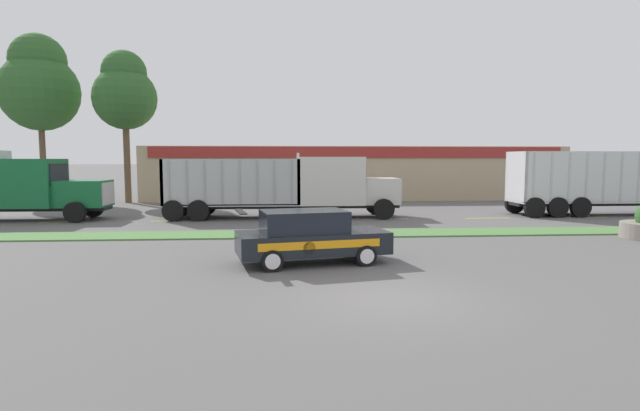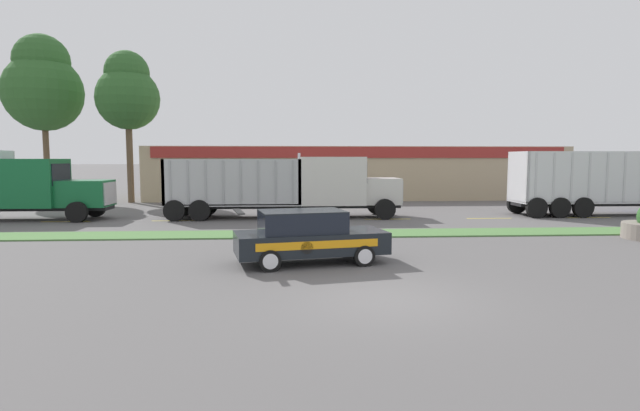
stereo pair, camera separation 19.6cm
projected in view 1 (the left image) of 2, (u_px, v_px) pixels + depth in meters
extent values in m
plane|color=#5B5959|center=(390.00, 298.00, 11.16)|extent=(600.00, 600.00, 0.00)
cube|color=#517F42|center=(341.00, 234.00, 20.64)|extent=(120.00, 2.07, 0.06)
cube|color=yellow|center=(64.00, 222.00, 24.69)|extent=(2.40, 0.14, 0.01)
cube|color=yellow|center=(175.00, 221.00, 25.08)|extent=(2.40, 0.14, 0.01)
cube|color=yellow|center=(282.00, 220.00, 25.46)|extent=(2.40, 0.14, 0.01)
cube|color=yellow|center=(386.00, 219.00, 25.85)|extent=(2.40, 0.14, 0.01)
cube|color=yellow|center=(488.00, 218.00, 26.24)|extent=(2.40, 0.14, 0.01)
cube|color=yellow|center=(586.00, 217.00, 26.62)|extent=(2.40, 0.14, 0.01)
cube|color=black|center=(284.00, 206.00, 26.50)|extent=(12.21, 1.43, 0.18)
cube|color=silver|center=(379.00, 191.00, 26.80)|extent=(1.91, 2.13, 1.38)
cube|color=#B7B7BC|center=(397.00, 191.00, 26.87)|extent=(0.06, 1.82, 1.17)
cube|color=silver|center=(331.00, 180.00, 26.56)|extent=(3.34, 2.59, 2.50)
cube|color=black|center=(362.00, 172.00, 26.64)|extent=(0.04, 2.21, 1.13)
cylinder|color=silver|center=(298.00, 167.00, 25.53)|extent=(0.14, 0.14, 1.45)
cube|color=#ADADB2|center=(234.00, 203.00, 26.30)|extent=(6.96, 2.59, 0.12)
cube|color=#ADADB2|center=(298.00, 181.00, 26.44)|extent=(0.16, 2.59, 2.33)
cube|color=#ADADB2|center=(167.00, 181.00, 25.95)|extent=(0.16, 2.59, 2.33)
cube|color=#ADADB2|center=(231.00, 182.00, 24.98)|extent=(6.96, 0.16, 2.33)
cube|color=#ADADB2|center=(236.00, 180.00, 27.40)|extent=(6.96, 0.16, 2.33)
cube|color=#99999E|center=(169.00, 183.00, 24.67)|extent=(0.10, 0.04, 2.21)
cube|color=#99999E|center=(186.00, 183.00, 24.73)|extent=(0.10, 0.04, 2.21)
cube|color=#99999E|center=(204.00, 183.00, 24.79)|extent=(0.10, 0.04, 2.21)
cube|color=#99999E|center=(222.00, 182.00, 24.85)|extent=(0.10, 0.04, 2.21)
cube|color=#99999E|center=(240.00, 182.00, 24.92)|extent=(0.10, 0.04, 2.21)
cube|color=#99999E|center=(257.00, 182.00, 24.98)|extent=(0.10, 0.04, 2.21)
cube|color=#99999E|center=(274.00, 182.00, 25.04)|extent=(0.10, 0.04, 2.21)
cube|color=#99999E|center=(292.00, 182.00, 25.10)|extent=(0.10, 0.04, 2.21)
cylinder|color=black|center=(384.00, 209.00, 25.61)|extent=(1.07, 0.30, 1.07)
cylinder|color=black|center=(375.00, 205.00, 28.15)|extent=(1.07, 0.30, 1.07)
cylinder|color=black|center=(173.00, 211.00, 24.85)|extent=(1.07, 0.30, 1.07)
cylinder|color=black|center=(183.00, 206.00, 27.39)|extent=(1.07, 0.30, 1.07)
cylinder|color=black|center=(198.00, 211.00, 24.94)|extent=(1.07, 0.30, 1.07)
cylinder|color=black|center=(206.00, 206.00, 27.47)|extent=(1.07, 0.30, 1.07)
cube|color=black|center=(617.00, 203.00, 27.89)|extent=(11.94, 1.28, 0.18)
cube|color=silver|center=(573.00, 201.00, 27.69)|extent=(6.77, 2.33, 0.12)
cube|color=silver|center=(631.00, 176.00, 27.80)|extent=(0.16, 2.33, 2.73)
cube|color=silver|center=(516.00, 177.00, 27.32)|extent=(0.16, 2.33, 2.73)
cube|color=silver|center=(586.00, 177.00, 26.48)|extent=(6.77, 0.16, 2.73)
cube|color=silver|center=(563.00, 176.00, 28.64)|extent=(6.77, 0.16, 2.73)
cube|color=#BCBCC1|center=(534.00, 177.00, 26.18)|extent=(0.10, 0.04, 2.59)
cube|color=#BCBCC1|center=(552.00, 177.00, 26.25)|extent=(0.10, 0.04, 2.59)
cube|color=#BCBCC1|center=(569.00, 177.00, 26.31)|extent=(0.10, 0.04, 2.59)
cube|color=#BCBCC1|center=(587.00, 177.00, 26.38)|extent=(0.10, 0.04, 2.59)
cube|color=#BCBCC1|center=(604.00, 177.00, 26.45)|extent=(0.10, 0.04, 2.59)
cube|color=#BCBCC1|center=(622.00, 177.00, 26.52)|extent=(0.10, 0.04, 2.59)
cube|color=#BCBCC1|center=(639.00, 177.00, 26.59)|extent=(0.10, 0.04, 2.59)
cylinder|color=black|center=(535.00, 208.00, 26.37)|extent=(1.09, 0.30, 1.09)
cylinder|color=black|center=(515.00, 204.00, 28.65)|extent=(1.09, 0.30, 1.09)
cylinder|color=black|center=(558.00, 207.00, 26.46)|extent=(1.09, 0.30, 1.09)
cylinder|color=black|center=(536.00, 204.00, 28.74)|extent=(1.09, 0.30, 1.09)
cylinder|color=black|center=(581.00, 207.00, 26.55)|extent=(1.09, 0.30, 1.09)
cylinder|color=black|center=(557.00, 203.00, 28.83)|extent=(1.09, 0.30, 1.09)
cube|color=#146033|center=(84.00, 193.00, 25.39)|extent=(2.38, 2.00, 1.33)
cube|color=#B7B7BC|center=(108.00, 193.00, 25.48)|extent=(0.06, 1.71, 1.13)
cube|color=#146033|center=(30.00, 183.00, 25.16)|extent=(2.87, 2.44, 2.42)
cube|color=black|center=(59.00, 174.00, 25.22)|extent=(0.04, 2.07, 1.09)
cylinder|color=black|center=(75.00, 212.00, 24.28)|extent=(1.02, 0.30, 1.02)
cylinder|color=black|center=(93.00, 208.00, 26.66)|extent=(1.02, 0.30, 1.02)
cube|color=black|center=(313.00, 242.00, 14.88)|extent=(4.71, 2.64, 0.64)
cube|color=black|center=(304.00, 222.00, 14.75)|extent=(2.71, 2.03, 0.60)
cube|color=black|center=(304.00, 211.00, 14.72)|extent=(2.71, 2.03, 0.04)
cube|color=black|center=(241.00, 212.00, 14.22)|extent=(0.48, 1.44, 0.03)
cube|color=orange|center=(321.00, 245.00, 14.01)|extent=(3.49, 0.72, 0.23)
cylinder|color=black|center=(309.00, 248.00, 13.92)|extent=(0.35, 0.08, 0.35)
cylinder|color=black|center=(366.00, 256.00, 14.46)|extent=(0.64, 0.32, 0.62)
cylinder|color=silver|center=(367.00, 256.00, 14.36)|extent=(0.42, 0.10, 0.43)
cylinder|color=black|center=(347.00, 246.00, 16.10)|extent=(0.64, 0.32, 0.62)
cylinder|color=silver|center=(346.00, 245.00, 16.20)|extent=(0.42, 0.10, 0.43)
cylinder|color=black|center=(272.00, 261.00, 13.72)|extent=(0.64, 0.32, 0.62)
cylinder|color=silver|center=(273.00, 262.00, 13.62)|extent=(0.42, 0.10, 0.43)
cylinder|color=black|center=(262.00, 250.00, 15.36)|extent=(0.64, 0.32, 0.62)
cylinder|color=silver|center=(262.00, 249.00, 15.46)|extent=(0.42, 0.10, 0.43)
cube|color=tan|center=(349.00, 172.00, 42.33)|extent=(31.80, 12.00, 4.04)
cube|color=maroon|center=(360.00, 152.00, 36.18)|extent=(30.21, 0.10, 0.80)
cylinder|color=brown|center=(43.00, 158.00, 36.21)|extent=(0.42, 0.42, 6.37)
sphere|color=#2D5B28|center=(40.00, 92.00, 35.77)|extent=(5.50, 5.50, 5.50)
sphere|color=#2D5B28|center=(38.00, 61.00, 35.57)|extent=(3.85, 3.85, 3.85)
cylinder|color=brown|center=(127.00, 159.00, 35.32)|extent=(0.45, 0.45, 6.16)
sphere|color=#2D5B28|center=(125.00, 98.00, 34.92)|extent=(4.39, 4.39, 4.39)
sphere|color=#2D5B28|center=(124.00, 73.00, 34.76)|extent=(3.07, 3.07, 3.07)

